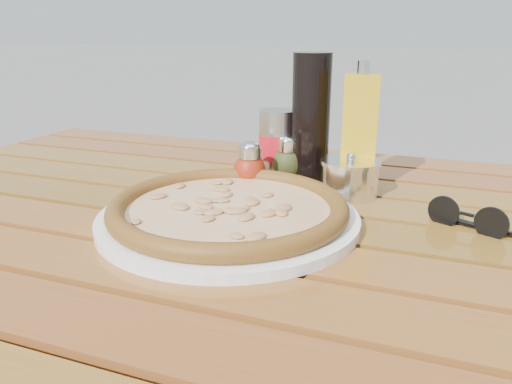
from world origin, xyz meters
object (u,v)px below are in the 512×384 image
(plate, at_px, (229,218))
(oregano_shaker, at_px, (288,159))
(dark_bottle, at_px, (311,118))
(table, at_px, (251,263))
(parmesan_tin, at_px, (350,177))
(soda_can, at_px, (277,144))
(sunglasses, at_px, (467,218))
(pizza, at_px, (228,208))
(pepper_shaker, at_px, (250,166))
(olive_oil_cruet, at_px, (359,132))

(plate, bearing_deg, oregano_shaker, 86.71)
(dark_bottle, bearing_deg, table, -97.94)
(table, relative_size, parmesan_tin, 11.17)
(soda_can, xyz_separation_m, sunglasses, (0.32, -0.16, -0.04))
(plate, distance_m, sunglasses, 0.32)
(soda_can, bearing_deg, dark_bottle, -3.87)
(table, bearing_deg, sunglasses, 10.93)
(sunglasses, bearing_deg, table, -145.57)
(oregano_shaker, relative_size, parmesan_tin, 0.65)
(pizza, xyz_separation_m, pepper_shaker, (-0.03, 0.16, 0.02))
(oregano_shaker, bearing_deg, soda_can, 143.24)
(dark_bottle, distance_m, parmesan_tin, 0.13)
(oregano_shaker, relative_size, sunglasses, 0.75)
(table, bearing_deg, plate, -116.73)
(dark_bottle, height_order, olive_oil_cruet, dark_bottle)
(oregano_shaker, xyz_separation_m, sunglasses, (0.29, -0.14, -0.02))
(table, bearing_deg, pepper_shaker, 112.40)
(pizza, bearing_deg, olive_oil_cruet, 58.92)
(dark_bottle, bearing_deg, sunglasses, -30.59)
(table, distance_m, oregano_shaker, 0.22)
(soda_can, relative_size, olive_oil_cruet, 0.57)
(soda_can, distance_m, sunglasses, 0.36)
(sunglasses, bearing_deg, plate, -139.66)
(plate, relative_size, olive_oil_cruet, 1.71)
(pizza, distance_m, pepper_shaker, 0.16)
(table, bearing_deg, parmesan_tin, 51.44)
(pizza, distance_m, olive_oil_cruet, 0.27)
(plate, bearing_deg, sunglasses, 16.84)
(dark_bottle, relative_size, parmesan_tin, 1.76)
(oregano_shaker, xyz_separation_m, olive_oil_cruet, (0.12, -0.00, 0.06))
(parmesan_tin, height_order, sunglasses, parmesan_tin)
(pepper_shaker, bearing_deg, sunglasses, -10.88)
(parmesan_tin, xyz_separation_m, sunglasses, (0.18, -0.09, -0.01))
(pizza, bearing_deg, parmesan_tin, 53.63)
(oregano_shaker, bearing_deg, olive_oil_cruet, -2.13)
(dark_bottle, bearing_deg, pizza, -101.01)
(table, xyz_separation_m, pepper_shaker, (-0.05, 0.12, 0.11))
(dark_bottle, relative_size, olive_oil_cruet, 1.05)
(olive_oil_cruet, height_order, sunglasses, olive_oil_cruet)
(oregano_shaker, distance_m, dark_bottle, 0.08)
(table, distance_m, olive_oil_cruet, 0.28)
(pepper_shaker, bearing_deg, olive_oil_cruet, 22.01)
(pepper_shaker, relative_size, oregano_shaker, 1.00)
(soda_can, bearing_deg, pizza, -86.77)
(table, distance_m, soda_can, 0.25)
(table, height_order, soda_can, soda_can)
(plate, distance_m, dark_bottle, 0.27)
(olive_oil_cruet, bearing_deg, parmesan_tin, -94.15)
(table, distance_m, parmesan_tin, 0.21)
(soda_can, bearing_deg, parmesan_tin, -25.65)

